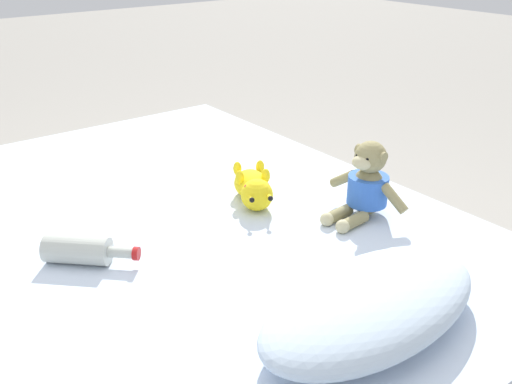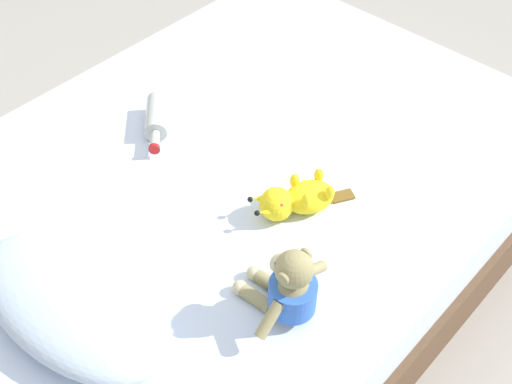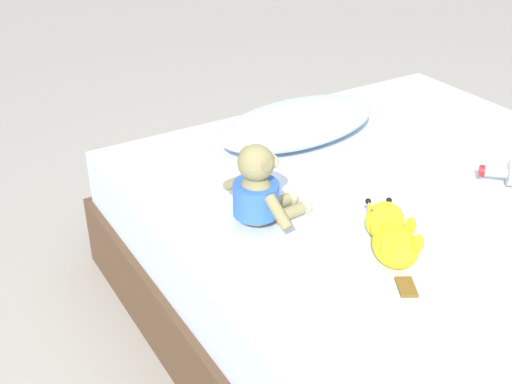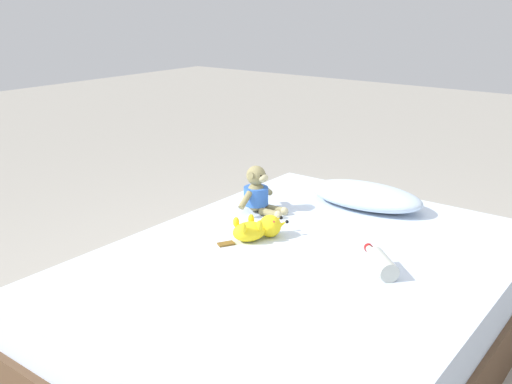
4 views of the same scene
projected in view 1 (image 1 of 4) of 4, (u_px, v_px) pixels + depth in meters
The scene contains 6 objects.
ground_plane at pixel (182, 336), 1.90m from camera, with size 16.00×16.00×0.00m, color #9E998E.
bed at pixel (178, 281), 1.80m from camera, with size 1.53×2.03×0.44m.
pillow at pixel (372, 305), 1.22m from camera, with size 0.61×0.33×0.12m.
plush_monkey at pixel (366, 186), 1.70m from camera, with size 0.23×0.29×0.24m.
plush_yellow_creature at pixel (254, 188), 1.80m from camera, with size 0.20×0.32×0.10m.
glass_bottle at pixel (81, 250), 1.47m from camera, with size 0.22×0.21×0.08m.
Camera 1 is at (0.72, 1.36, 1.23)m, focal length 39.87 mm.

